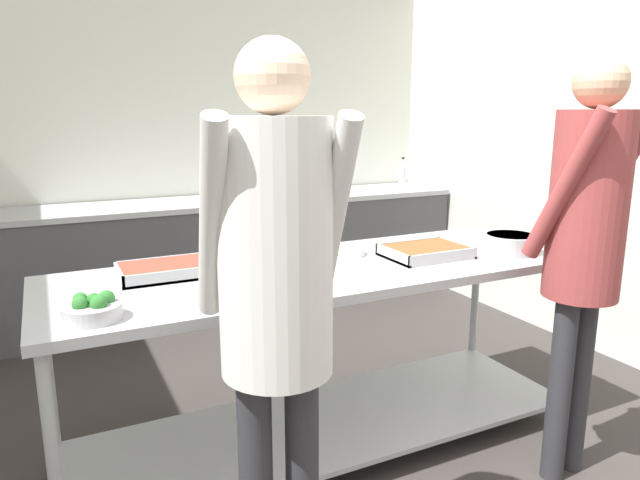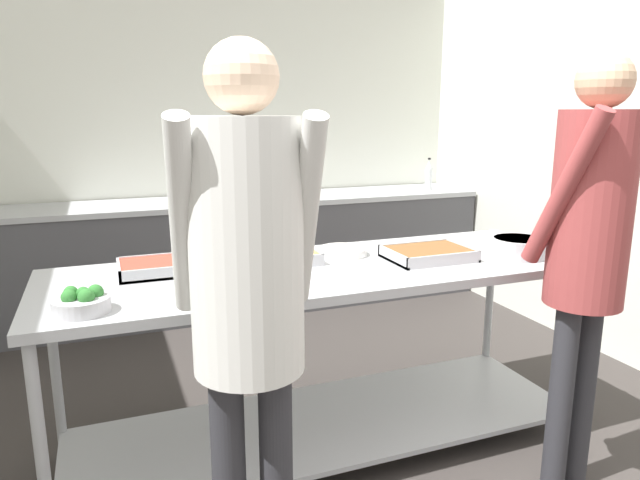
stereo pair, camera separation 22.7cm
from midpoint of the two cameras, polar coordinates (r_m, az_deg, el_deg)
name	(u,v)px [view 2 (the right image)]	position (r m, az deg, el deg)	size (l,w,h in m)	color
wall_rear	(209,144)	(4.86, -9.69, 9.43)	(4.51, 0.06, 2.65)	silver
wall_right	(588,151)	(4.34, 26.60, 7.94)	(0.06, 3.77, 2.65)	silver
back_counter	(222,256)	(4.63, -8.37, -1.56)	(4.35, 0.65, 0.91)	#4C4C51
serving_counter	(328,327)	(2.67, 3.25, -8.71)	(2.48, 0.82, 0.90)	#ADAFB5
broccoli_bowl	(81,302)	(2.10, -19.93, -5.93)	(0.20, 0.20, 0.09)	#B2B2B7
serving_tray_vegetables	(168,266)	(2.53, -12.51, -2.62)	(0.41, 0.26, 0.05)	#ADAFB5
serving_tray_greens	(271,258)	(2.61, -2.49, -1.84)	(0.43, 0.27, 0.05)	#ADAFB5
plate_stack	(342,251)	(2.77, 4.60, -1.17)	(0.24, 0.24, 0.04)	white
serving_tray_roast	(428,254)	(2.76, 13.12, -1.39)	(0.39, 0.29, 0.05)	#ADAFB5
sauce_pan	(519,246)	(2.93, 21.38, -0.63)	(0.41, 0.27, 0.09)	#ADAFB5
guest_serving_left	(247,275)	(1.68, -3.47, -3.56)	(0.47, 0.39, 1.78)	#2D2D33
guest_serving_right	(589,228)	(2.51, 27.72, 1.03)	(0.43, 0.38, 1.80)	#2D2D33
water_bottle	(429,175)	(5.19, 12.06, 6.36)	(0.06, 0.06, 0.28)	silver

